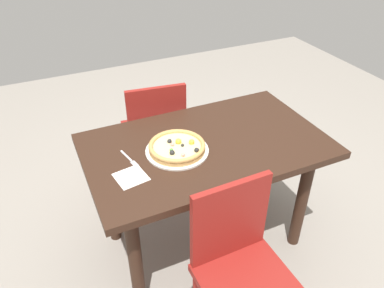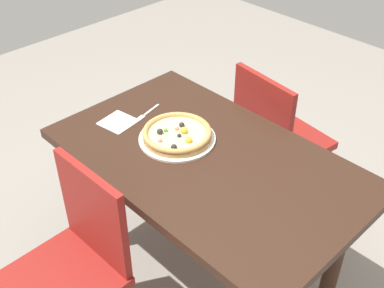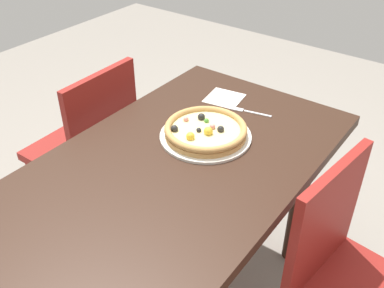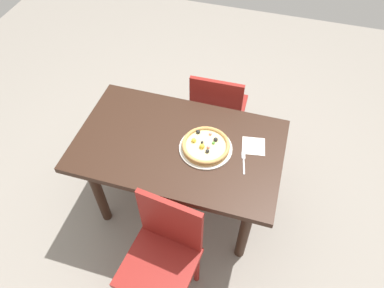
{
  "view_description": "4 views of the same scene",
  "coord_description": "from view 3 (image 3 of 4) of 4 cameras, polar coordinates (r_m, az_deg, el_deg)",
  "views": [
    {
      "loc": [
        0.76,
        1.48,
        1.9
      ],
      "look_at": [
        0.09,
        0.0,
        0.78
      ],
      "focal_mm": 35.11,
      "sensor_mm": 36.0,
      "label": 1
    },
    {
      "loc": [
        -1.08,
        1.14,
        1.99
      ],
      "look_at": [
        0.09,
        0.0,
        0.78
      ],
      "focal_mm": 45.8,
      "sensor_mm": 36.0,
      "label": 2
    },
    {
      "loc": [
        -0.91,
        -0.73,
        1.64
      ],
      "look_at": [
        0.09,
        0.0,
        0.78
      ],
      "focal_mm": 41.23,
      "sensor_mm": 36.0,
      "label": 3
    },
    {
      "loc": [
        0.48,
        -1.33,
        2.48
      ],
      "look_at": [
        0.09,
        0.0,
        0.78
      ],
      "focal_mm": 33.35,
      "sensor_mm": 36.0,
      "label": 4
    }
  ],
  "objects": [
    {
      "name": "plate",
      "position": [
        1.58,
        1.77,
        1.04
      ],
      "size": [
        0.33,
        0.33,
        0.01
      ],
      "primitive_type": "cylinder",
      "color": "silver",
      "rests_on": "dining_table"
    },
    {
      "name": "chair_near",
      "position": [
        1.53,
        19.65,
        -16.64
      ],
      "size": [
        0.45,
        0.45,
        0.89
      ],
      "rotation": [
        0.0,
        0.0,
        3.02
      ],
      "color": "maroon",
      "rests_on": "ground"
    },
    {
      "name": "pizza",
      "position": [
        1.57,
        1.76,
        1.82
      ],
      "size": [
        0.3,
        0.3,
        0.05
      ],
      "color": "tan",
      "rests_on": "plate"
    },
    {
      "name": "dining_table",
      "position": [
        1.54,
        -1.82,
        -5.74
      ],
      "size": [
        1.3,
        0.78,
        0.76
      ],
      "color": "#331E14",
      "rests_on": "ground"
    },
    {
      "name": "fork",
      "position": [
        1.75,
        7.17,
        4.21
      ],
      "size": [
        0.05,
        0.16,
        0.0
      ],
      "rotation": [
        0.0,
        0.0,
        1.79
      ],
      "color": "silver",
      "rests_on": "dining_table"
    },
    {
      "name": "napkin",
      "position": [
        1.83,
        4.2,
        5.92
      ],
      "size": [
        0.16,
        0.16,
        0.0
      ],
      "primitive_type": "cube",
      "rotation": [
        0.0,
        0.0,
        0.16
      ],
      "color": "white",
      "rests_on": "dining_table"
    },
    {
      "name": "chair_far",
      "position": [
        2.04,
        -13.12,
        -0.41
      ],
      "size": [
        0.41,
        0.41,
        0.89
      ],
      "rotation": [
        0.0,
        0.0,
        0.02
      ],
      "color": "maroon",
      "rests_on": "ground"
    }
  ]
}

